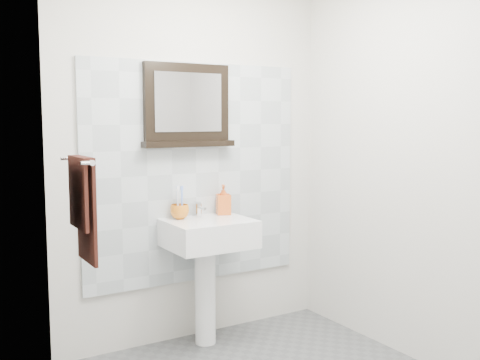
% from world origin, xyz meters
% --- Properties ---
extents(back_wall, '(2.00, 0.01, 2.50)m').
position_xyz_m(back_wall, '(0.00, 1.10, 1.25)').
color(back_wall, beige).
rests_on(back_wall, ground).
extents(front_wall, '(2.00, 0.01, 2.50)m').
position_xyz_m(front_wall, '(0.00, -1.10, 1.25)').
color(front_wall, beige).
rests_on(front_wall, ground).
extents(left_wall, '(0.01, 2.20, 2.50)m').
position_xyz_m(left_wall, '(-1.00, 0.00, 1.25)').
color(left_wall, beige).
rests_on(left_wall, ground).
extents(right_wall, '(0.01, 2.20, 2.50)m').
position_xyz_m(right_wall, '(1.00, 0.00, 1.25)').
color(right_wall, beige).
rests_on(right_wall, ground).
extents(splashback, '(1.60, 0.02, 1.50)m').
position_xyz_m(splashback, '(0.00, 1.09, 1.15)').
color(splashback, '#B3BDC2').
rests_on(splashback, back_wall).
extents(pedestal_sink, '(0.55, 0.44, 0.96)m').
position_xyz_m(pedestal_sink, '(-0.02, 0.87, 0.68)').
color(pedestal_sink, white).
rests_on(pedestal_sink, ground).
extents(toothbrush_cup, '(0.16, 0.16, 0.10)m').
position_xyz_m(toothbrush_cup, '(-0.17, 0.99, 0.91)').
color(toothbrush_cup, orange).
rests_on(toothbrush_cup, pedestal_sink).
extents(toothbrushes, '(0.05, 0.04, 0.21)m').
position_xyz_m(toothbrushes, '(-0.16, 0.99, 0.98)').
color(toothbrushes, white).
rests_on(toothbrushes, toothbrush_cup).
extents(soap_dispenser, '(0.12, 0.12, 0.21)m').
position_xyz_m(soap_dispenser, '(0.17, 1.00, 0.96)').
color(soap_dispenser, red).
rests_on(soap_dispenser, pedestal_sink).
extents(framed_mirror, '(0.65, 0.11, 0.55)m').
position_xyz_m(framed_mirror, '(-0.07, 1.06, 1.60)').
color(framed_mirror, black).
rests_on(framed_mirror, back_wall).
extents(towel_bar, '(0.07, 0.40, 0.03)m').
position_xyz_m(towel_bar, '(-0.95, 0.50, 1.31)').
color(towel_bar, silver).
rests_on(towel_bar, left_wall).
extents(hand_towel, '(0.06, 0.30, 0.55)m').
position_xyz_m(hand_towel, '(-0.94, 0.50, 1.10)').
color(hand_towel, black).
rests_on(hand_towel, towel_bar).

